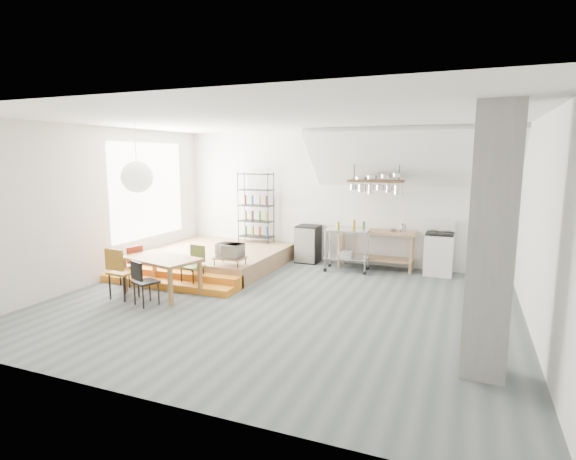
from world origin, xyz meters
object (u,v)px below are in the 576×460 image
at_px(dining_table, 161,261).
at_px(mini_fridge, 308,244).
at_px(stove, 439,253).
at_px(rolling_cart, 347,244).

bearing_deg(dining_table, mini_fridge, 77.35).
relative_size(dining_table, mini_fridge, 1.79).
relative_size(stove, mini_fridge, 1.28).
bearing_deg(mini_fridge, dining_table, -116.33).
distance_m(stove, mini_fridge, 3.07).
bearing_deg(stove, rolling_cart, -166.96).
relative_size(dining_table, rolling_cart, 1.61).
height_order(dining_table, rolling_cart, rolling_cart).
height_order(stove, rolling_cart, stove).
bearing_deg(dining_table, stove, 49.35).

